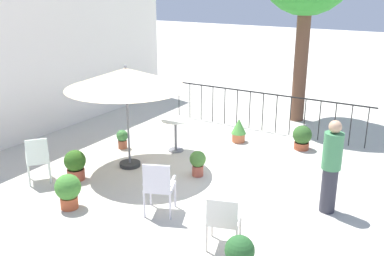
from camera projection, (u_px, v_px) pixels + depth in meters
name	position (u px, v px, depth m)	size (l,w,h in m)	color
ground_plane	(202.00, 172.00, 9.15)	(60.00, 60.00, 0.00)	beige
villa_facade	(34.00, 62.00, 10.89)	(9.98, 0.30, 3.69)	white
terrace_railing	(263.00, 105.00, 11.51)	(0.03, 5.54, 1.01)	black
patio_umbrella_0	(126.00, 79.00, 8.87)	(2.46, 2.46, 2.16)	#2D2D2D
cafe_table_0	(176.00, 129.00, 10.15)	(0.64, 0.64, 0.76)	white
patio_chair_0	(38.00, 157.00, 8.53)	(0.59, 0.59, 0.93)	white
patio_chair_1	(158.00, 185.00, 7.33)	(0.61, 0.62, 0.95)	silver
patio_chair_2	(223.00, 218.00, 6.39)	(0.57, 0.58, 0.85)	silver
potted_plant_0	(239.00, 256.00, 5.79)	(0.40, 0.40, 0.62)	#AF592A
potted_plant_1	(198.00, 162.00, 8.90)	(0.33, 0.33, 0.53)	#B15441
potted_plant_2	(239.00, 130.00, 10.79)	(0.37, 0.37, 0.59)	#C16540
potted_plant_3	(68.00, 190.00, 7.61)	(0.45, 0.45, 0.62)	#B75130
potted_plant_4	(122.00, 138.00, 10.39)	(0.27, 0.27, 0.45)	#995137
potted_plant_5	(75.00, 164.00, 8.73)	(0.42, 0.42, 0.61)	#A54833
potted_plant_6	(302.00, 137.00, 10.32)	(0.44, 0.44, 0.57)	#A64C30
standing_person	(331.00, 166.00, 7.35)	(0.45, 0.45, 1.62)	#33333D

